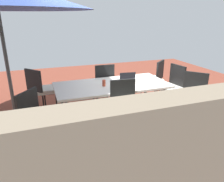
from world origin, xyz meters
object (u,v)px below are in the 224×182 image
at_px(chair_southeast, 40,88).
at_px(laptop, 126,79).
at_px(chair_northeast, 38,120).
at_px(chair_north, 125,106).
at_px(chair_west, 171,85).
at_px(chair_southwest, 154,77).
at_px(dining_table, 112,86).
at_px(chair_south, 103,82).
at_px(chair_northwest, 193,96).
at_px(cup, 104,83).

height_order(chair_southeast, laptop, chair_southeast).
distance_m(chair_southeast, chair_northeast, 1.51).
bearing_deg(chair_north, chair_west, 33.34).
bearing_deg(chair_southeast, chair_southwest, -131.87).
distance_m(chair_southeast, chair_north, 1.98).
relative_size(chair_southeast, chair_west, 1.00).
height_order(dining_table, chair_west, chair_west).
xyz_separation_m(chair_south, chair_west, (-1.36, 0.71, 0.00)).
bearing_deg(chair_west, chair_northwest, -9.63).
bearing_deg(chair_southwest, chair_southeast, -41.87).
xyz_separation_m(chair_north, chair_northeast, (1.39, 0.03, 0.00)).
relative_size(chair_southeast, laptop, 2.80).
bearing_deg(chair_southeast, cup, -165.02).
relative_size(chair_south, cup, 8.29).
bearing_deg(chair_southeast, chair_south, -130.82).
bearing_deg(chair_north, chair_northwest, 6.70).
xyz_separation_m(chair_south, cup, (0.23, 0.79, 0.23)).
xyz_separation_m(chair_north, cup, (0.16, -0.66, 0.23)).
distance_m(chair_southwest, chair_west, 0.65).
relative_size(dining_table, laptop, 6.31).
height_order(chair_northwest, chair_southwest, same).
height_order(chair_west, laptop, chair_west).
bearing_deg(chair_north, chair_southeast, 137.61).
bearing_deg(chair_northeast, laptop, -27.34).
bearing_deg(cup, chair_southeast, -35.13).
bearing_deg(chair_southwest, chair_northeast, -12.71).
relative_size(dining_table, chair_southwest, 2.25).
relative_size(chair_southwest, cup, 8.29).
relative_size(chair_southeast, chair_southwest, 1.00).
bearing_deg(dining_table, chair_northwest, 153.08).
bearing_deg(cup, chair_southwest, -154.61).
bearing_deg(cup, chair_northeast, 29.29).
distance_m(dining_table, laptop, 0.35).
bearing_deg(chair_southwest, chair_north, 5.67).
relative_size(chair_southwest, chair_northeast, 1.00).
xyz_separation_m(chair_southwest, chair_northeast, (2.75, 1.41, 0.00)).
bearing_deg(chair_northwest, chair_north, -130.62).
bearing_deg(chair_northwest, chair_west, 137.26).
distance_m(chair_west, chair_northeast, 2.93).
xyz_separation_m(dining_table, laptop, (-0.33, -0.06, 0.09)).
distance_m(dining_table, chair_south, 0.74).
distance_m(chair_west, laptop, 1.09).
height_order(chair_southwest, cup, chair_southwest).
xyz_separation_m(chair_northeast, cup, (-1.23, -0.69, 0.23)).
xyz_separation_m(laptop, cup, (0.52, 0.11, 0.01)).
xyz_separation_m(chair_northwest, cup, (1.57, -0.65, 0.23)).
xyz_separation_m(chair_west, chair_north, (1.43, 0.74, 0.00)).
relative_size(chair_northwest, chair_north, 1.00).
height_order(chair_north, laptop, chair_north).
distance_m(dining_table, chair_southwest, 1.49).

